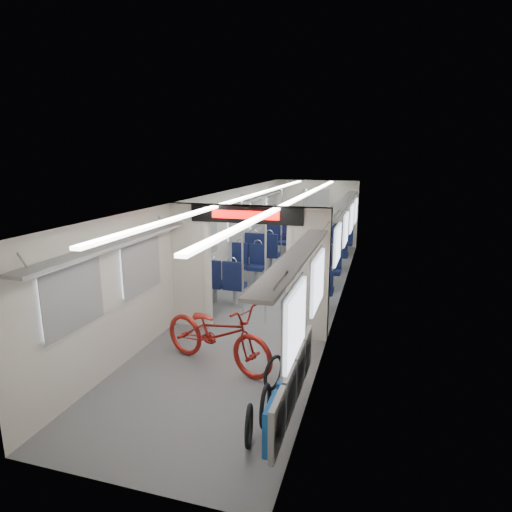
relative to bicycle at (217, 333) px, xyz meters
The scene contains 14 objects.
carriage 3.32m from the bicycle, 89.43° to the left, with size 12.00×12.02×2.31m.
bicycle is the anchor object (origin of this frame).
flip_bench 1.81m from the bicycle, 40.14° to the right, with size 0.12×2.15×0.57m.
bike_hoop_a 1.94m from the bicycle, 58.21° to the right, with size 0.48×0.48×0.05m, color black.
bike_hoop_b 1.68m from the bicycle, 48.69° to the right, with size 0.52×0.52×0.05m, color black.
bike_hoop_c 1.12m from the bicycle, 23.24° to the right, with size 0.50×0.50×0.05m, color black.
seat_bay_near_left 3.65m from the bicycle, 104.33° to the left, with size 0.90×2.01×1.08m.
seat_bay_near_right 3.84m from the bicycle, 75.43° to the left, with size 0.88×1.94×1.06m.
seat_bay_far_left 6.77m from the bicycle, 97.67° to the left, with size 0.94×2.23×1.15m.
seat_bay_far_right 7.27m from the bicycle, 82.36° to the left, with size 0.92×2.14×1.12m.
stanchion_near_left 2.22m from the bicycle, 97.73° to the left, with size 0.04×0.04×2.30m, color silver.
stanchion_near_right 1.95m from the bicycle, 82.13° to the left, with size 0.04×0.04×2.30m, color silver.
stanchion_far_left 5.19m from the bicycle, 92.42° to the left, with size 0.04×0.04×2.30m, color silver.
stanchion_far_right 5.36m from the bicycle, 86.01° to the left, with size 0.04×0.04×2.30m, color silver.
Camera 1 is at (2.22, -9.01, 3.13)m, focal length 30.00 mm.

